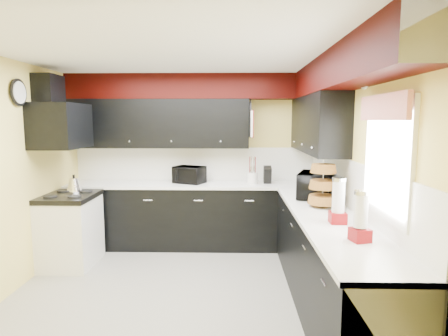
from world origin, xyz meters
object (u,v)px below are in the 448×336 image
toaster_oven (189,175)px  kettle (74,184)px  utensil_crock (252,178)px  knife_block (267,175)px  microwave (315,185)px

toaster_oven → kettle: toaster_oven is taller
toaster_oven → utensil_crock: 0.92m
utensil_crock → kettle: bearing=-168.1°
toaster_oven → utensil_crock: (0.92, -0.04, -0.04)m
toaster_oven → utensil_crock: toaster_oven is taller
utensil_crock → knife_block: size_ratio=0.67×
toaster_oven → knife_block: (1.14, -0.01, -0.00)m
kettle → knife_block: bearing=11.6°
toaster_oven → microwave: size_ratio=0.78×
utensil_crock → knife_block: knife_block is taller
microwave → knife_block: (-0.47, 1.00, -0.03)m
utensil_crock → kettle: size_ratio=0.84×
microwave → knife_block: 1.10m
knife_block → microwave: bearing=-64.0°
knife_block → kettle: size_ratio=1.27×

